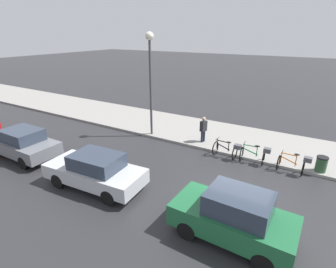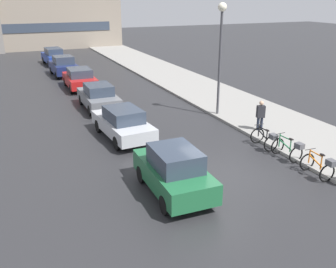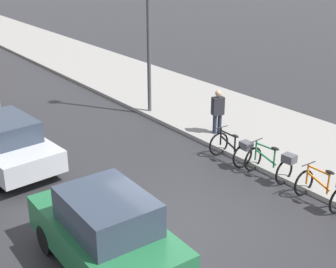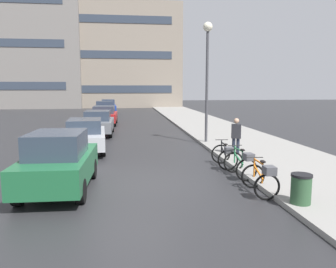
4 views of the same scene
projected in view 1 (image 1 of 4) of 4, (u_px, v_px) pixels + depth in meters
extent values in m
plane|color=#28282B|center=(238.00, 200.00, 10.43)|extent=(140.00, 140.00, 0.00)
cube|color=gray|center=(133.00, 118.00, 19.97)|extent=(4.80, 60.00, 0.14)
torus|color=black|center=(279.00, 162.00, 12.64)|extent=(0.72, 0.09, 0.72)
torus|color=black|center=(303.00, 168.00, 12.09)|extent=(0.72, 0.09, 0.72)
cube|color=orange|center=(296.00, 161.00, 12.16)|extent=(0.04, 0.04, 0.58)
cube|color=orange|center=(281.00, 157.00, 12.49)|extent=(0.04, 0.04, 0.56)
cube|color=orange|center=(289.00, 154.00, 12.24)|extent=(0.06, 0.65, 0.04)
cube|color=orange|center=(289.00, 160.00, 12.33)|extent=(0.07, 0.73, 0.26)
ellipsoid|color=black|center=(297.00, 155.00, 12.04)|extent=(0.15, 0.27, 0.07)
cylinder|color=black|center=(282.00, 152.00, 12.38)|extent=(0.50, 0.05, 0.03)
cube|color=#4C4C51|center=(308.00, 160.00, 11.85)|extent=(0.29, 0.35, 0.22)
torus|color=black|center=(241.00, 154.00, 13.50)|extent=(0.74, 0.11, 0.74)
torus|color=black|center=(263.00, 158.00, 13.04)|extent=(0.74, 0.11, 0.74)
cube|color=#237042|center=(257.00, 152.00, 13.09)|extent=(0.04, 0.04, 0.55)
cube|color=#237042|center=(244.00, 149.00, 13.36)|extent=(0.04, 0.04, 0.59)
cube|color=#237042|center=(251.00, 146.00, 13.13)|extent=(0.08, 0.66, 0.04)
cube|color=#237042|center=(251.00, 152.00, 13.24)|extent=(0.08, 0.74, 0.27)
ellipsoid|color=black|center=(258.00, 146.00, 12.98)|extent=(0.16, 0.27, 0.07)
cylinder|color=black|center=(244.00, 143.00, 13.24)|extent=(0.50, 0.06, 0.03)
cube|color=#4C4C51|center=(267.00, 150.00, 12.82)|extent=(0.30, 0.36, 0.22)
torus|color=black|center=(215.00, 148.00, 14.13)|extent=(0.76, 0.10, 0.76)
torus|color=black|center=(235.00, 153.00, 13.57)|extent=(0.76, 0.10, 0.76)
cube|color=black|center=(229.00, 147.00, 13.67)|extent=(0.04, 0.04, 0.48)
cube|color=black|center=(217.00, 144.00, 13.99)|extent=(0.04, 0.04, 0.56)
cube|color=black|center=(223.00, 141.00, 13.75)|extent=(0.07, 0.65, 0.04)
cube|color=black|center=(223.00, 147.00, 13.84)|extent=(0.07, 0.74, 0.27)
ellipsoid|color=black|center=(229.00, 142.00, 13.57)|extent=(0.15, 0.27, 0.07)
cylinder|color=black|center=(217.00, 138.00, 13.88)|extent=(0.50, 0.05, 0.03)
cube|color=#4C4C51|center=(238.00, 147.00, 13.37)|extent=(0.30, 0.35, 0.22)
cube|color=#1E6038|center=(232.00, 220.00, 8.26)|extent=(1.83, 3.86, 0.73)
cube|color=#2D3847|center=(239.00, 203.00, 7.93)|extent=(1.48, 1.95, 0.67)
cylinder|color=black|center=(187.00, 230.00, 8.37)|extent=(0.23, 0.64, 0.64)
cylinder|color=black|center=(207.00, 205.00, 9.59)|extent=(0.23, 0.64, 0.64)
cylinder|color=black|center=(263.00, 263.00, 7.20)|extent=(0.23, 0.64, 0.64)
cylinder|color=black|center=(275.00, 229.00, 8.42)|extent=(0.23, 0.64, 0.64)
cube|color=#B2B5BA|center=(95.00, 173.00, 11.14)|extent=(2.11, 4.46, 0.61)
cube|color=#2D3847|center=(97.00, 161.00, 10.85)|extent=(1.62, 2.15, 0.60)
cylinder|color=black|center=(58.00, 181.00, 11.15)|extent=(0.27, 0.65, 0.64)
cylinder|color=black|center=(85.00, 165.00, 12.48)|extent=(0.27, 0.65, 0.64)
cylinder|color=black|center=(109.00, 197.00, 10.03)|extent=(0.27, 0.65, 0.64)
cylinder|color=black|center=(132.00, 178.00, 11.36)|extent=(0.27, 0.65, 0.64)
cube|color=slate|center=(22.00, 145.00, 13.84)|extent=(1.82, 4.23, 0.64)
cube|color=#2D3847|center=(22.00, 135.00, 13.53)|extent=(1.49, 1.97, 0.60)
cylinder|color=black|center=(23.00, 141.00, 15.22)|extent=(0.22, 0.64, 0.64)
cylinder|color=black|center=(24.00, 163.00, 12.68)|extent=(0.22, 0.64, 0.64)
cylinder|color=black|center=(53.00, 151.00, 13.98)|extent=(0.22, 0.64, 0.64)
cylinder|color=#1E2333|center=(202.00, 138.00, 15.42)|extent=(0.14, 0.14, 0.81)
cylinder|color=#1E2333|center=(204.00, 137.00, 15.54)|extent=(0.14, 0.14, 0.81)
cube|color=#232328|center=(203.00, 126.00, 15.22)|extent=(0.45, 0.34, 0.61)
sphere|color=tan|center=(204.00, 119.00, 15.06)|extent=(0.22, 0.22, 0.22)
cylinder|color=#424247|center=(151.00, 91.00, 15.75)|extent=(0.14, 0.14, 5.82)
sphere|color=#F2EACC|center=(149.00, 36.00, 14.62)|extent=(0.48, 0.48, 0.48)
cylinder|color=#2D5133|center=(321.00, 166.00, 12.19)|extent=(0.48, 0.48, 0.82)
cylinder|color=black|center=(323.00, 158.00, 12.03)|extent=(0.51, 0.51, 0.06)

